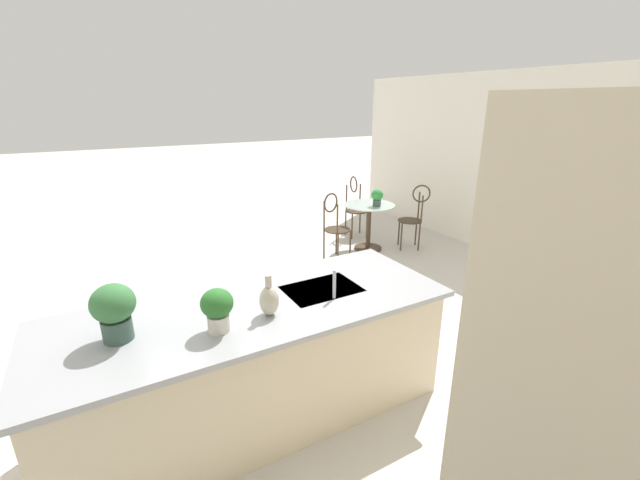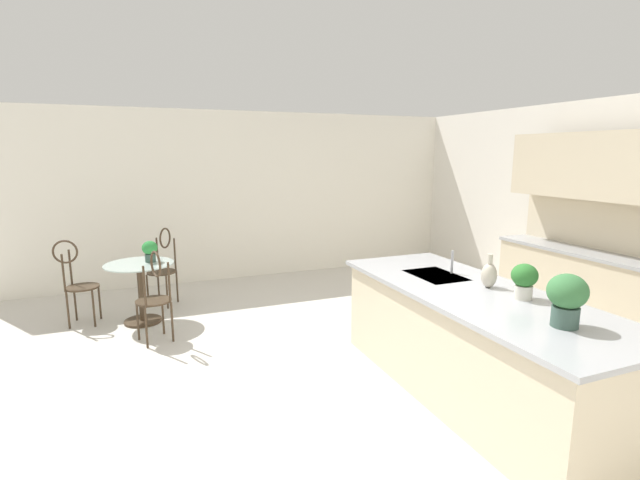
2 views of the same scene
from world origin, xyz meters
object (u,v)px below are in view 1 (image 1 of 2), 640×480
(chair_near_window, at_px, (355,204))
(chair_toward_desk, at_px, (414,214))
(bistro_table, at_px, (369,222))
(potted_plant_on_table, at_px, (377,197))
(vase_on_counter, at_px, (269,300))
(potted_plant_counter_near, at_px, (217,307))
(chair_by_island, at_px, (335,223))
(potted_plant_counter_far, at_px, (114,309))

(chair_near_window, relative_size, chair_toward_desk, 1.00)
(bistro_table, height_order, potted_plant_on_table, potted_plant_on_table)
(bistro_table, height_order, chair_near_window, chair_near_window)
(chair_near_window, relative_size, vase_on_counter, 3.62)
(potted_plant_on_table, xyz_separation_m, potted_plant_counter_near, (3.22, 2.64, 0.19))
(chair_by_island, relative_size, potted_plant_counter_near, 3.71)
(chair_by_island, relative_size, vase_on_counter, 3.62)
(potted_plant_counter_near, bearing_deg, chair_by_island, -133.08)
(chair_toward_desk, bearing_deg, potted_plant_on_table, -15.50)
(bistro_table, bearing_deg, potted_plant_counter_far, 34.54)
(potted_plant_on_table, relative_size, potted_plant_counter_far, 0.72)
(bistro_table, relative_size, potted_plant_counter_far, 2.25)
(chair_by_island, distance_m, vase_on_counter, 3.39)
(chair_near_window, bearing_deg, chair_by_island, 41.95)
(bistro_table, distance_m, chair_toward_desk, 0.73)
(chair_near_window, bearing_deg, potted_plant_on_table, 77.96)
(potted_plant_counter_far, bearing_deg, chair_toward_desk, -152.71)
(chair_near_window, bearing_deg, potted_plant_counter_far, 39.66)
(chair_by_island, height_order, potted_plant_counter_near, potted_plant_counter_near)
(bistro_table, distance_m, potted_plant_counter_far, 4.58)
(bistro_table, xyz_separation_m, potted_plant_counter_far, (3.73, 2.57, 0.68))
(chair_by_island, height_order, potted_plant_on_table, chair_by_island)
(chair_near_window, distance_m, vase_on_counter, 4.63)
(potted_plant_on_table, xyz_separation_m, vase_on_counter, (2.87, 2.61, 0.14))
(potted_plant_counter_far, bearing_deg, vase_on_counter, 169.13)
(potted_plant_counter_far, distance_m, potted_plant_counter_near, 0.59)
(chair_toward_desk, relative_size, potted_plant_counter_far, 2.93)
(potted_plant_counter_far, height_order, potted_plant_counter_near, potted_plant_counter_far)
(chair_by_island, height_order, potted_plant_counter_far, potted_plant_counter_far)
(potted_plant_on_table, height_order, potted_plant_counter_near, potted_plant_counter_near)
(potted_plant_on_table, distance_m, potted_plant_counter_near, 4.17)
(chair_near_window, bearing_deg, potted_plant_counter_near, 45.63)
(bistro_table, xyz_separation_m, vase_on_counter, (2.83, 2.74, 0.58))
(potted_plant_counter_near, bearing_deg, potted_plant_counter_far, -20.09)
(chair_near_window, relative_size, potted_plant_counter_far, 2.93)
(potted_plant_counter_near, relative_size, vase_on_counter, 0.97)
(vase_on_counter, bearing_deg, bistro_table, -135.93)
(chair_toward_desk, xyz_separation_m, vase_on_counter, (3.49, 2.44, 0.46))
(bistro_table, bearing_deg, chair_toward_desk, 154.98)
(chair_near_window, height_order, vase_on_counter, vase_on_counter)
(chair_near_window, bearing_deg, vase_on_counter, 48.50)
(bistro_table, distance_m, vase_on_counter, 3.99)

